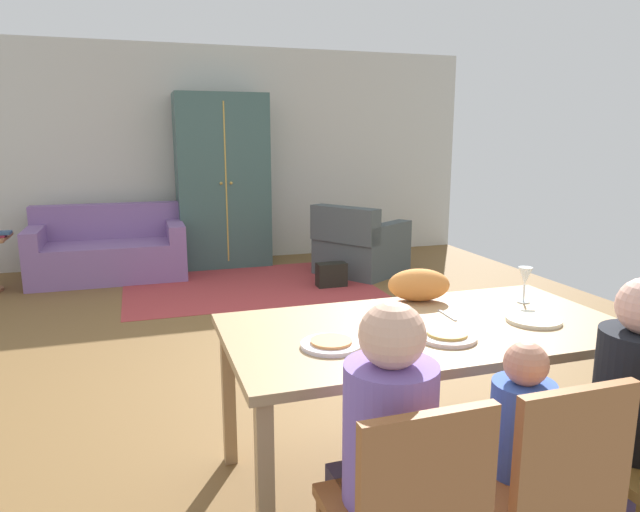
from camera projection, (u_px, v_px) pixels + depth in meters
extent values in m
cube|color=brown|center=(278.00, 341.00, 4.59)|extent=(6.81, 6.46, 0.02)
cube|color=beige|center=(216.00, 156.00, 7.37)|extent=(6.81, 0.10, 2.70)
cube|color=tan|center=(426.00, 330.00, 2.60)|extent=(1.81, 0.94, 0.04)
cube|color=tan|center=(265.00, 492.00, 2.04)|extent=(0.06, 0.06, 0.72)
cube|color=tan|center=(638.00, 421.00, 2.55)|extent=(0.06, 0.06, 0.72)
cube|color=tan|center=(229.00, 395.00, 2.81)|extent=(0.06, 0.06, 0.72)
cube|color=tan|center=(521.00, 355.00, 3.32)|extent=(0.06, 0.06, 0.72)
cylinder|color=silver|center=(331.00, 345.00, 2.33)|extent=(0.25, 0.25, 0.02)
cylinder|color=#E79651|center=(331.00, 341.00, 2.33)|extent=(0.17, 0.17, 0.01)
cylinder|color=silver|center=(447.00, 337.00, 2.43)|extent=(0.25, 0.25, 0.02)
cylinder|color=gold|center=(447.00, 333.00, 2.42)|extent=(0.17, 0.17, 0.01)
cylinder|color=white|center=(534.00, 320.00, 2.65)|extent=(0.25, 0.25, 0.02)
cylinder|color=silver|center=(523.00, 302.00, 2.96)|extent=(0.06, 0.06, 0.01)
cylinder|color=silver|center=(524.00, 293.00, 2.95)|extent=(0.01, 0.01, 0.09)
cone|color=silver|center=(525.00, 276.00, 2.93)|extent=(0.07, 0.07, 0.09)
cube|color=silver|center=(376.00, 335.00, 2.47)|extent=(0.06, 0.15, 0.01)
cube|color=silver|center=(447.00, 315.00, 2.74)|extent=(0.02, 0.17, 0.01)
cube|color=#98582D|center=(428.00, 483.00, 1.59)|extent=(0.42, 0.05, 0.42)
cylinder|color=#8162BD|center=(390.00, 433.00, 1.82)|extent=(0.30, 0.30, 0.46)
sphere|color=#F0B595|center=(392.00, 335.00, 1.75)|extent=(0.21, 0.21, 0.21)
cube|color=#975A2E|center=(528.00, 485.00, 1.96)|extent=(0.42, 0.42, 0.04)
cube|color=#975A2E|center=(575.00, 453.00, 1.74)|extent=(0.42, 0.04, 0.42)
cube|color=#975A2E|center=(533.00, 502.00, 2.23)|extent=(0.04, 0.04, 0.41)
cylinder|color=#395BBF|center=(521.00, 427.00, 1.98)|extent=(0.22, 0.22, 0.33)
sphere|color=tan|center=(526.00, 364.00, 1.93)|extent=(0.15, 0.15, 0.15)
cube|color=olive|center=(632.00, 479.00, 2.38)|extent=(0.04, 0.04, 0.41)
cube|color=olive|center=(562.00, 497.00, 2.27)|extent=(0.04, 0.04, 0.41)
cube|color=#3A2D50|center=(607.00, 489.00, 2.28)|extent=(0.27, 0.35, 0.45)
cylinder|color=black|center=(637.00, 391.00, 2.12)|extent=(0.30, 0.30, 0.46)
ellipsoid|color=orange|center=(419.00, 285.00, 2.97)|extent=(0.35, 0.25, 0.17)
cube|color=#A13536|center=(248.00, 285.00, 6.25)|extent=(2.60, 1.80, 0.01)
cube|color=#7F5D97|center=(109.00, 261.00, 6.52)|extent=(1.67, 0.84, 0.42)
cube|color=#7F5D97|center=(108.00, 221.00, 6.76)|extent=(1.67, 0.20, 0.40)
cube|color=#7F5D97|center=(34.00, 237.00, 6.24)|extent=(0.18, 0.84, 0.20)
cube|color=#7F5D97|center=(175.00, 230.00, 6.68)|extent=(0.18, 0.84, 0.20)
cube|color=#454E50|center=(362.00, 255.00, 6.81)|extent=(1.17, 1.17, 0.42)
cube|color=#454E50|center=(345.00, 225.00, 6.47)|extent=(0.63, 0.82, 0.40)
cube|color=#454E50|center=(386.00, 232.00, 6.54)|extent=(0.80, 0.61, 0.20)
cube|color=#454E50|center=(339.00, 227.00, 6.96)|extent=(0.80, 0.61, 0.20)
cube|color=#395853|center=(223.00, 181.00, 7.07)|extent=(1.10, 0.56, 2.10)
cube|color=gold|center=(226.00, 183.00, 6.81)|extent=(0.02, 0.01, 1.89)
sphere|color=gold|center=(221.00, 183.00, 6.79)|extent=(0.04, 0.04, 0.04)
sphere|color=gold|center=(231.00, 183.00, 6.82)|extent=(0.04, 0.04, 0.04)
cube|color=black|center=(331.00, 275.00, 6.20)|extent=(0.32, 0.16, 0.26)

